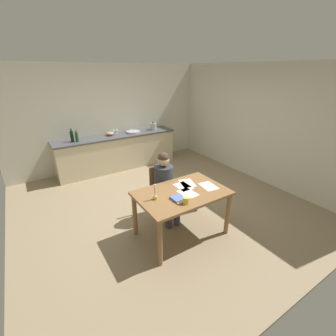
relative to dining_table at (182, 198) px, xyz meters
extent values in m
cube|color=#937F60|center=(0.19, 0.89, -0.67)|extent=(5.20, 5.20, 0.04)
cube|color=beige|center=(0.19, 3.49, 0.65)|extent=(5.20, 0.12, 2.60)
cube|color=beige|center=(2.79, 0.89, 0.65)|extent=(0.12, 5.20, 2.60)
cube|color=beige|center=(0.19, 3.13, -0.22)|extent=(3.07, 0.60, 0.86)
cube|color=#4C4C51|center=(0.19, 3.13, 0.23)|extent=(3.11, 0.64, 0.04)
cube|color=olive|center=(0.00, 0.00, 0.09)|extent=(1.36, 0.89, 0.04)
cylinder|color=olive|center=(-0.62, -0.38, -0.29)|extent=(0.07, 0.07, 0.72)
cylinder|color=olive|center=(0.62, -0.38, -0.29)|extent=(0.07, 0.07, 0.72)
cylinder|color=olive|center=(-0.62, 0.38, -0.29)|extent=(0.07, 0.07, 0.72)
cylinder|color=olive|center=(0.62, 0.38, -0.29)|extent=(0.07, 0.07, 0.72)
cube|color=olive|center=(0.05, 0.62, -0.18)|extent=(0.45, 0.45, 0.04)
cube|color=olive|center=(0.07, 0.81, 0.03)|extent=(0.36, 0.08, 0.40)
cylinder|color=olive|center=(-0.14, 0.48, -0.42)|extent=(0.04, 0.04, 0.46)
cylinder|color=olive|center=(0.19, 0.43, -0.42)|extent=(0.04, 0.04, 0.46)
cylinder|color=olive|center=(-0.10, 0.82, -0.42)|extent=(0.04, 0.04, 0.46)
cylinder|color=olive|center=(0.24, 0.77, -0.42)|extent=(0.04, 0.04, 0.46)
cylinder|color=#333842|center=(0.05, 0.60, 0.05)|extent=(0.36, 0.36, 0.50)
sphere|color=#D8AD8C|center=(0.05, 0.60, 0.41)|extent=(0.20, 0.20, 0.20)
sphere|color=#473323|center=(0.05, 0.60, 0.45)|extent=(0.19, 0.19, 0.19)
cylinder|color=#383847|center=(-0.06, 0.43, -0.20)|extent=(0.18, 0.39, 0.13)
cylinder|color=#383847|center=(-0.09, 0.24, -0.43)|extent=(0.10, 0.10, 0.45)
cylinder|color=#383847|center=(0.10, 0.40, -0.20)|extent=(0.18, 0.39, 0.13)
cylinder|color=#383847|center=(0.07, 0.22, -0.43)|extent=(0.10, 0.10, 0.45)
cylinder|color=#F2CC4C|center=(-0.14, -0.29, 0.15)|extent=(0.09, 0.09, 0.09)
torus|color=#F2CC4C|center=(-0.09, -0.29, 0.16)|extent=(0.06, 0.01, 0.06)
cylinder|color=gold|center=(-0.44, 0.04, 0.13)|extent=(0.06, 0.06, 0.05)
cylinder|color=white|center=(-0.44, 0.04, 0.25)|extent=(0.02, 0.02, 0.18)
cube|color=olive|center=(-0.17, -0.18, 0.11)|extent=(0.18, 0.19, 0.02)
cube|color=#5571BE|center=(-0.18, -0.14, 0.12)|extent=(0.17, 0.18, 0.03)
cube|color=white|center=(0.05, -0.07, 0.11)|extent=(0.23, 0.31, 0.00)
cube|color=white|center=(0.24, 0.19, 0.11)|extent=(0.29, 0.34, 0.00)
cube|color=white|center=(0.46, -0.07, 0.11)|extent=(0.25, 0.32, 0.00)
cube|color=white|center=(0.12, 0.14, 0.11)|extent=(0.21, 0.30, 0.00)
cylinder|color=#B2B7BC|center=(0.65, 3.13, 0.27)|extent=(0.36, 0.36, 0.04)
cylinder|color=silver|center=(0.65, 3.29, 0.37)|extent=(0.02, 0.02, 0.24)
cylinder|color=black|center=(-0.88, 3.12, 0.37)|extent=(0.08, 0.08, 0.24)
cylinder|color=black|center=(-0.88, 3.12, 0.52)|extent=(0.03, 0.03, 0.06)
cylinder|color=#194C23|center=(-0.79, 3.06, 0.36)|extent=(0.07, 0.07, 0.21)
cylinder|color=#194C23|center=(-0.79, 3.06, 0.49)|extent=(0.03, 0.03, 0.05)
ellipsoid|color=tan|center=(0.04, 3.19, 0.30)|extent=(0.21, 0.21, 0.09)
cylinder|color=#B7BABF|center=(1.27, 3.13, 0.34)|extent=(0.18, 0.18, 0.18)
cone|color=#262628|center=(1.27, 3.13, 0.45)|extent=(0.11, 0.11, 0.04)
cylinder|color=silver|center=(0.25, 3.28, 0.25)|extent=(0.06, 0.06, 0.00)
cylinder|color=silver|center=(0.25, 3.28, 0.29)|extent=(0.01, 0.01, 0.07)
cone|color=silver|center=(0.25, 3.28, 0.36)|extent=(0.07, 0.07, 0.08)
cylinder|color=silver|center=(0.16, 3.28, 0.25)|extent=(0.06, 0.06, 0.00)
cylinder|color=silver|center=(0.16, 3.28, 0.29)|extent=(0.01, 0.01, 0.07)
cone|color=silver|center=(0.16, 3.28, 0.36)|extent=(0.07, 0.07, 0.08)
camera|label=1|loc=(-1.82, -2.46, 1.80)|focal=24.85mm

